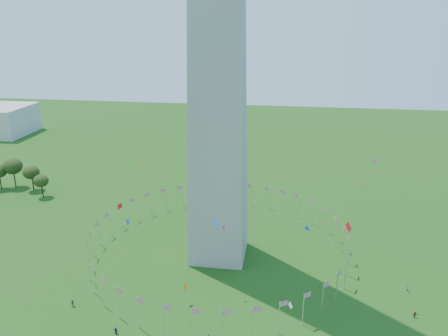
# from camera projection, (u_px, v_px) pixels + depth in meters

# --- Properties ---
(flag_ring) EXTENTS (80.24, 80.24, 9.00)m
(flag_ring) POSITION_uv_depth(u_px,v_px,m) (219.00, 241.00, 138.36)
(flag_ring) COLOR silver
(flag_ring) RESTS_ON ground
(kites_aloft) EXTENTS (98.41, 70.85, 34.92)m
(kites_aloft) POSITION_uv_depth(u_px,v_px,m) (252.00, 238.00, 109.32)
(kites_aloft) COLOR blue
(kites_aloft) RESTS_ON ground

